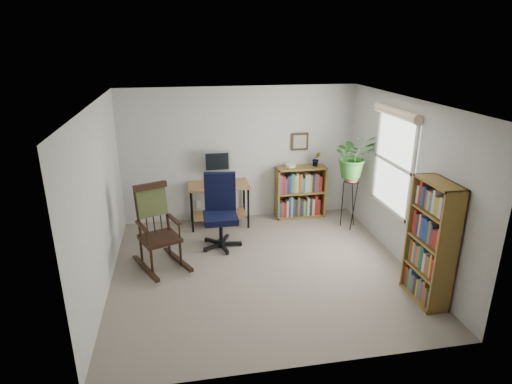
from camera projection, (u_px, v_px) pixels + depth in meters
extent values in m
cube|color=gray|center=(261.00, 269.00, 6.21)|extent=(4.20, 4.00, 0.00)
cube|color=white|center=(262.00, 102.00, 5.39)|extent=(4.20, 4.00, 0.00)
cube|color=#B7B7B2|center=(240.00, 154.00, 7.65)|extent=(4.20, 0.00, 2.40)
cube|color=#B7B7B2|center=(302.00, 263.00, 3.95)|extent=(4.20, 0.00, 2.40)
cube|color=#B7B7B2|center=(100.00, 201.00, 5.45)|extent=(0.00, 4.00, 2.40)
cube|color=#B7B7B2|center=(404.00, 183.00, 6.15)|extent=(0.00, 4.00, 2.40)
cube|color=black|center=(219.00, 186.00, 7.34)|extent=(0.40, 0.15, 0.02)
imported|color=#2B6B25|center=(355.00, 135.00, 7.03)|extent=(1.69, 1.88, 1.46)
imported|color=#2B6B25|center=(316.00, 163.00, 7.79)|extent=(0.13, 0.24, 0.11)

